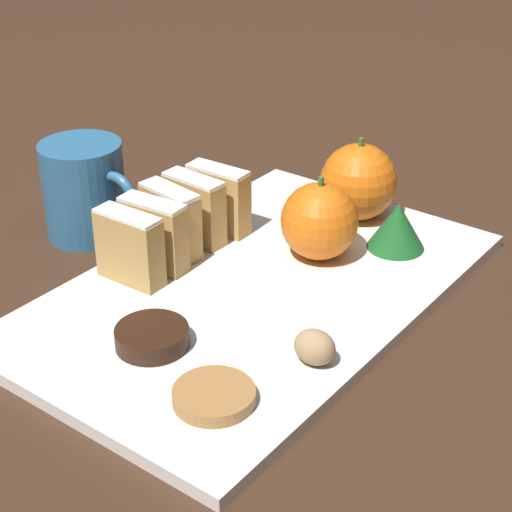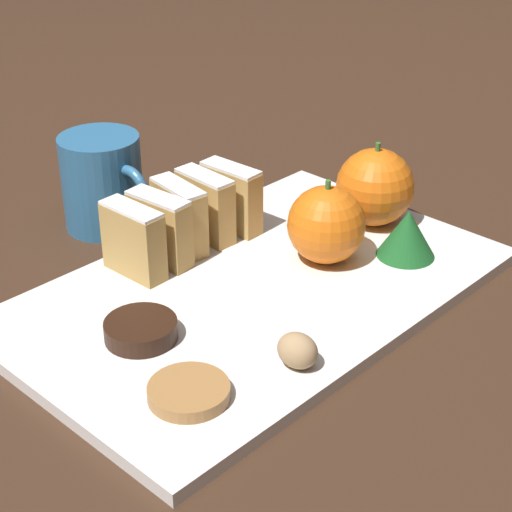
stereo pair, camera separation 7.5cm
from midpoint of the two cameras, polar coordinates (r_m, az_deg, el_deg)
ground_plane at (r=0.77m, az=-2.79°, el=-2.79°), size 6.00×6.00×0.00m
serving_platter at (r=0.77m, az=-2.80°, el=-2.42°), size 0.28×0.45×0.01m
stollen_slice_front at (r=0.77m, az=-11.21°, el=0.48°), size 0.06×0.03×0.07m
stollen_slice_second at (r=0.79m, az=-9.57°, el=1.35°), size 0.07×0.03×0.07m
stollen_slice_third at (r=0.81m, az=-8.27°, el=2.29°), size 0.07×0.03×0.07m
stollen_slice_fourth at (r=0.83m, az=-6.73°, el=3.06°), size 0.07×0.03×0.07m
stollen_slice_fifth at (r=0.85m, az=-5.07°, el=3.72°), size 0.07×0.03×0.07m
orange_near at (r=0.80m, az=1.57°, el=2.27°), size 0.07×0.07×0.08m
orange_far at (r=0.87m, az=4.33°, el=4.92°), size 0.08×0.08×0.09m
walnut at (r=0.66m, az=0.68°, el=-6.20°), size 0.03×0.03×0.03m
chocolate_cookie at (r=0.69m, az=-10.05°, el=-5.44°), size 0.06×0.06×0.02m
gingerbread_cookie at (r=0.63m, az=-6.28°, el=-9.38°), size 0.06×0.06×0.01m
evergreen_sprig at (r=0.82m, az=6.83°, el=1.95°), size 0.06×0.06×0.05m
coffee_mug at (r=0.88m, az=-13.73°, el=4.22°), size 0.11×0.08×0.10m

